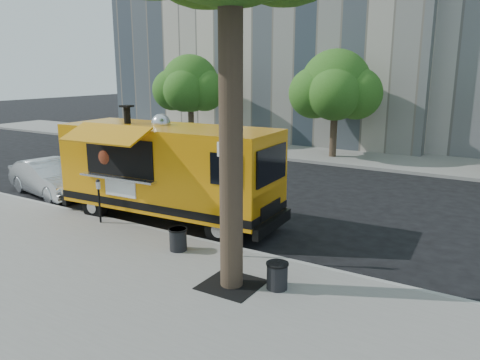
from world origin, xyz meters
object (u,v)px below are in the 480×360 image
object	(u,v)px
food_truck	(168,170)
sign_post	(223,189)
trash_bin_right	(277,275)
far_tree_b	(336,85)
far_tree_a	(190,84)
sedan	(49,178)
trash_bin_left	(178,239)
parking_meter	(99,196)

from	to	relation	value
food_truck	sign_post	bearing A→B (deg)	-32.03
food_truck	trash_bin_right	xyz separation A→B (m)	(5.09, -2.61, -1.20)
far_tree_b	food_truck	world-z (taller)	far_tree_b
far_tree_a	food_truck	world-z (taller)	far_tree_a
far_tree_a	food_truck	distance (m)	14.91
food_truck	sedan	distance (m)	5.94
trash_bin_left	far_tree_a	bearing A→B (deg)	126.26
far_tree_b	trash_bin_left	bearing A→B (deg)	-84.58
sedan	trash_bin_right	world-z (taller)	sedan
far_tree_a	food_truck	xyz separation A→B (m)	(8.41, -12.13, -2.12)
far_tree_a	trash_bin_right	xyz separation A→B (m)	(13.50, -14.74, -3.32)
sign_post	sedan	distance (m)	9.25
trash_bin_right	far_tree_b	bearing A→B (deg)	106.56
sign_post	far_tree_b	bearing A→B (deg)	100.15
trash_bin_left	sign_post	bearing A→B (deg)	14.33
food_truck	parking_meter	bearing A→B (deg)	-136.19
far_tree_a	food_truck	bearing A→B (deg)	-55.29
far_tree_b	trash_bin_right	xyz separation A→B (m)	(4.50, -15.14, -3.38)
sign_post	trash_bin_right	world-z (taller)	sign_post
sign_post	sedan	size ratio (longest dim) A/B	0.74
sign_post	trash_bin_left	bearing A→B (deg)	-165.67
trash_bin_left	trash_bin_right	xyz separation A→B (m)	(3.12, -0.59, -0.00)
far_tree_a	far_tree_b	world-z (taller)	far_tree_b
sedan	far_tree_b	bearing A→B (deg)	-16.78
sign_post	trash_bin_right	bearing A→B (deg)	-24.49
far_tree_a	trash_bin_right	size ratio (longest dim) A/B	9.35
parking_meter	trash_bin_left	bearing A→B (deg)	-8.40
sign_post	parking_meter	bearing A→B (deg)	177.48
sign_post	parking_meter	distance (m)	4.64
sign_post	food_truck	size ratio (longest dim) A/B	0.41
far_tree_a	sedan	xyz separation A→B (m)	(2.55, -12.06, -3.11)
far_tree_a	trash_bin_left	distance (m)	17.86
sedan	trash_bin_right	xyz separation A→B (m)	(10.95, -2.67, -0.21)
food_truck	far_tree_b	bearing A→B (deg)	83.89
far_tree_a	far_tree_b	xyz separation A→B (m)	(9.00, 0.40, 0.06)
far_tree_b	sedan	size ratio (longest dim) A/B	1.36
food_truck	trash_bin_right	bearing A→B (deg)	-30.47
far_tree_a	parking_meter	size ratio (longest dim) A/B	4.01
sign_post	far_tree_a	bearing A→B (deg)	129.83
sedan	trash_bin_left	size ratio (longest dim) A/B	7.05
sign_post	trash_bin_right	xyz separation A→B (m)	(1.95, -0.89, -1.39)
far_tree_a	far_tree_b	size ratio (longest dim) A/B	0.97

